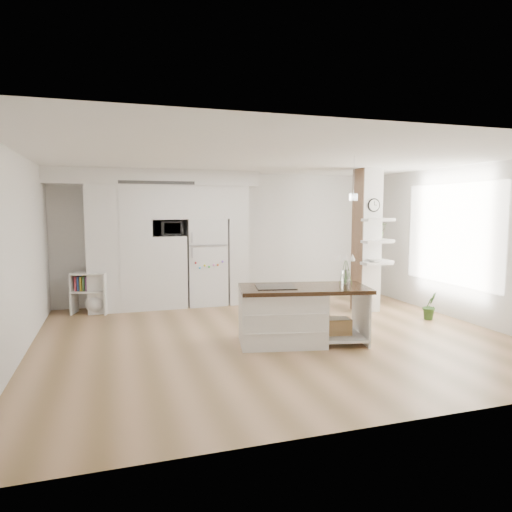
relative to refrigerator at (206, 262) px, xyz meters
The scene contains 14 objects.
floor 2.87m from the refrigerator, 78.93° to the right, with size 7.00×6.00×0.01m, color tan.
room 2.90m from the refrigerator, 78.93° to the right, with size 7.04×6.04×2.72m.
cabinet_wall 1.12m from the refrigerator, behind, with size 4.00×0.71×2.70m.
refrigerator is the anchor object (origin of this frame).
column 3.33m from the refrigerator, 28.14° to the right, with size 0.69×0.90×2.70m.
window 4.70m from the refrigerator, 30.76° to the right, with size 2.40×2.40×0.00m, color white.
pendant_light 3.59m from the refrigerator, 48.71° to the right, with size 0.12×0.12×0.10m, color white.
kitchen_island 3.16m from the refrigerator, 78.46° to the right, with size 1.99×1.23×1.40m.
bookshelf 2.27m from the refrigerator, behind, with size 0.74×0.55×0.78m.
floor_plant_a 4.35m from the refrigerator, 35.06° to the right, with size 0.27×0.22×0.49m, color #376127.
floor_plant_b 3.58m from the refrigerator, ahead, with size 0.29×0.29×0.51m, color #376127.
microwave 1.02m from the refrigerator, behind, with size 0.54×0.37×0.30m, color #2D2D2D.
shelf_plant 3.51m from the refrigerator, 23.68° to the right, with size 0.27×0.23×0.30m, color #376127.
decor_bowl 3.34m from the refrigerator, 32.27° to the right, with size 0.22×0.22×0.05m, color white.
Camera 1 is at (-2.32, -6.43, 1.96)m, focal length 32.00 mm.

